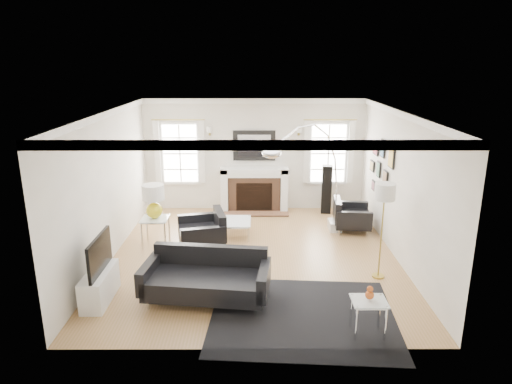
{
  "coord_description": "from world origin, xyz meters",
  "views": [
    {
      "loc": [
        0.02,
        -8.23,
        3.7
      ],
      "look_at": [
        0.04,
        0.3,
        1.22
      ],
      "focal_mm": 32.0,
      "sensor_mm": 36.0,
      "label": 1
    }
  ],
  "objects_px": {
    "sofa": "(207,278)",
    "armchair_left": "(204,232)",
    "fireplace": "(254,190)",
    "armchair_right": "(350,216)",
    "gourd_lamp": "(154,199)",
    "arc_floor_lamp": "(307,178)",
    "coffee_table": "(233,222)"
  },
  "relations": [
    {
      "from": "gourd_lamp",
      "to": "arc_floor_lamp",
      "type": "distance_m",
      "value": 3.13
    },
    {
      "from": "armchair_left",
      "to": "arc_floor_lamp",
      "type": "distance_m",
      "value": 2.36
    },
    {
      "from": "fireplace",
      "to": "gourd_lamp",
      "type": "relative_size",
      "value": 2.42
    },
    {
      "from": "sofa",
      "to": "arc_floor_lamp",
      "type": "distance_m",
      "value": 3.21
    },
    {
      "from": "gourd_lamp",
      "to": "fireplace",
      "type": "bearing_deg",
      "value": 47.99
    },
    {
      "from": "fireplace",
      "to": "armchair_right",
      "type": "xyz_separation_m",
      "value": [
        2.14,
        -1.39,
        -0.21
      ]
    },
    {
      "from": "armchair_right",
      "to": "fireplace",
      "type": "bearing_deg",
      "value": 146.94
    },
    {
      "from": "sofa",
      "to": "arc_floor_lamp",
      "type": "height_order",
      "value": "arc_floor_lamp"
    },
    {
      "from": "sofa",
      "to": "coffee_table",
      "type": "relative_size",
      "value": 2.67
    },
    {
      "from": "armchair_left",
      "to": "armchair_right",
      "type": "bearing_deg",
      "value": 18.95
    },
    {
      "from": "sofa",
      "to": "fireplace",
      "type": "bearing_deg",
      "value": 80.43
    },
    {
      "from": "arc_floor_lamp",
      "to": "coffee_table",
      "type": "bearing_deg",
      "value": 169.68
    },
    {
      "from": "armchair_left",
      "to": "gourd_lamp",
      "type": "distance_m",
      "value": 1.23
    },
    {
      "from": "arc_floor_lamp",
      "to": "gourd_lamp",
      "type": "bearing_deg",
      "value": -175.42
    },
    {
      "from": "armchair_left",
      "to": "arc_floor_lamp",
      "type": "bearing_deg",
      "value": 12.78
    },
    {
      "from": "fireplace",
      "to": "armchair_left",
      "type": "bearing_deg",
      "value": -112.01
    },
    {
      "from": "sofa",
      "to": "armchair_right",
      "type": "height_order",
      "value": "sofa"
    },
    {
      "from": "armchair_right",
      "to": "gourd_lamp",
      "type": "distance_m",
      "value": 4.31
    },
    {
      "from": "sofa",
      "to": "armchair_left",
      "type": "xyz_separation_m",
      "value": [
        -0.25,
        1.96,
        0.02
      ]
    },
    {
      "from": "gourd_lamp",
      "to": "armchair_right",
      "type": "bearing_deg",
      "value": 11.61
    },
    {
      "from": "fireplace",
      "to": "armchair_right",
      "type": "height_order",
      "value": "fireplace"
    },
    {
      "from": "fireplace",
      "to": "gourd_lamp",
      "type": "bearing_deg",
      "value": -132.01
    },
    {
      "from": "arc_floor_lamp",
      "to": "sofa",
      "type": "bearing_deg",
      "value": -126.81
    },
    {
      "from": "coffee_table",
      "to": "gourd_lamp",
      "type": "relative_size",
      "value": 1.11
    },
    {
      "from": "armchair_right",
      "to": "arc_floor_lamp",
      "type": "height_order",
      "value": "arc_floor_lamp"
    },
    {
      "from": "fireplace",
      "to": "arc_floor_lamp",
      "type": "bearing_deg",
      "value": -61.78
    },
    {
      "from": "sofa",
      "to": "armchair_right",
      "type": "xyz_separation_m",
      "value": [
        2.89,
        3.04,
        -0.02
      ]
    },
    {
      "from": "coffee_table",
      "to": "arc_floor_lamp",
      "type": "relative_size",
      "value": 0.3
    },
    {
      "from": "fireplace",
      "to": "gourd_lamp",
      "type": "distance_m",
      "value": 3.06
    },
    {
      "from": "gourd_lamp",
      "to": "arc_floor_lamp",
      "type": "xyz_separation_m",
      "value": [
        3.1,
        0.25,
        0.38
      ]
    },
    {
      "from": "armchair_right",
      "to": "gourd_lamp",
      "type": "bearing_deg",
      "value": -168.39
    },
    {
      "from": "armchair_left",
      "to": "armchair_right",
      "type": "xyz_separation_m",
      "value": [
        3.14,
        1.08,
        -0.04
      ]
    }
  ]
}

